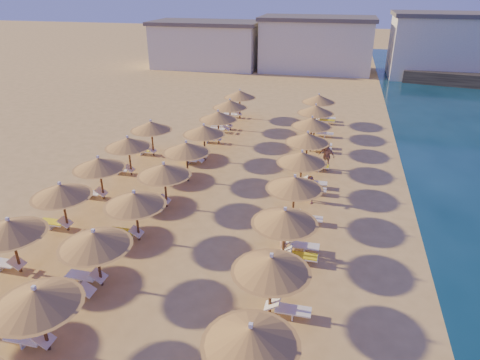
% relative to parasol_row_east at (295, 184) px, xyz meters
% --- Properties ---
extents(ground, '(220.00, 220.00, 0.00)m').
position_rel_parasol_row_east_xyz_m(ground, '(-3.53, -2.29, -2.22)').
color(ground, '#E1B163').
rests_on(ground, ground).
extents(hotel_blocks, '(48.75, 9.51, 8.10)m').
position_rel_parasol_row_east_xyz_m(hotel_blocks, '(-0.47, 42.49, 1.48)').
color(hotel_blocks, silver).
rests_on(hotel_blocks, ground).
extents(parasol_row_east, '(2.99, 38.56, 2.73)m').
position_rel_parasol_row_east_xyz_m(parasol_row_east, '(0.00, 0.00, 0.00)').
color(parasol_row_east, brown).
rests_on(parasol_row_east, ground).
extents(parasol_row_west, '(2.99, 38.56, 2.73)m').
position_rel_parasol_row_east_xyz_m(parasol_row_west, '(-7.14, 0.00, 0.00)').
color(parasol_row_west, brown).
rests_on(parasol_row_west, ground).
extents(parasol_row_inland, '(2.99, 20.78, 2.73)m').
position_rel_parasol_row_east_xyz_m(parasol_row_inland, '(-11.08, -1.78, 0.00)').
color(parasol_row_inland, brown).
rests_on(parasol_row_inland, ground).
extents(loungers, '(14.25, 37.05, 0.66)m').
position_rel_parasol_row_east_xyz_m(loungers, '(-4.77, -0.31, -1.88)').
color(loungers, white).
rests_on(loungers, ground).
extents(beachgoer_b, '(0.97, 1.00, 1.62)m').
position_rel_parasol_row_east_xyz_m(beachgoer_b, '(0.67, 2.37, -1.41)').
color(beachgoer_b, tan).
rests_on(beachgoer_b, ground).
extents(beachgoer_a, '(0.49, 0.65, 1.60)m').
position_rel_parasol_row_east_xyz_m(beachgoer_a, '(-0.10, -3.10, -1.42)').
color(beachgoer_a, tan).
rests_on(beachgoer_a, ground).
extents(beachgoer_c, '(1.21, 0.81, 1.91)m').
position_rel_parasol_row_east_xyz_m(beachgoer_c, '(1.31, 7.51, -1.27)').
color(beachgoer_c, tan).
rests_on(beachgoer_c, ground).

